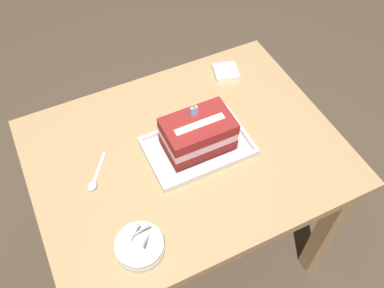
{
  "coord_description": "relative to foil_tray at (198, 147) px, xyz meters",
  "views": [
    {
      "loc": [
        -0.33,
        -0.73,
        1.77
      ],
      "look_at": [
        0.02,
        -0.0,
        0.72
      ],
      "focal_mm": 39.6,
      "sensor_mm": 36.0,
      "label": 1
    }
  ],
  "objects": [
    {
      "name": "ground_plane",
      "position": [
        -0.04,
        0.01,
        -0.7
      ],
      "size": [
        8.0,
        8.0,
        0.0
      ],
      "primitive_type": "plane",
      "color": "#4C3D2D"
    },
    {
      "name": "dining_table",
      "position": [
        -0.04,
        0.01,
        -0.12
      ],
      "size": [
        0.97,
        0.75,
        0.69
      ],
      "color": "tan",
      "rests_on": "ground_plane"
    },
    {
      "name": "foil_tray",
      "position": [
        0.0,
        0.0,
        0.0
      ],
      "size": [
        0.33,
        0.22,
        0.02
      ],
      "color": "silver",
      "rests_on": "dining_table"
    },
    {
      "name": "birthday_cake",
      "position": [
        0.0,
        0.0,
        0.07
      ],
      "size": [
        0.21,
        0.13,
        0.16
      ],
      "color": "maroon",
      "rests_on": "foil_tray"
    },
    {
      "name": "bowl_stack",
      "position": [
        -0.29,
        -0.24,
        0.01
      ],
      "size": [
        0.13,
        0.13,
        0.1
      ],
      "color": "silver",
      "rests_on": "dining_table"
    },
    {
      "name": "serving_spoon_near_tray",
      "position": [
        -0.34,
        0.02,
        -0.0
      ],
      "size": [
        0.1,
        0.13,
        0.01
      ],
      "color": "silver",
      "rests_on": "dining_table"
    },
    {
      "name": "napkin_pile",
      "position": [
        0.25,
        0.27,
        0.0
      ],
      "size": [
        0.11,
        0.11,
        0.02
      ],
      "color": "white",
      "rests_on": "dining_table"
    }
  ]
}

